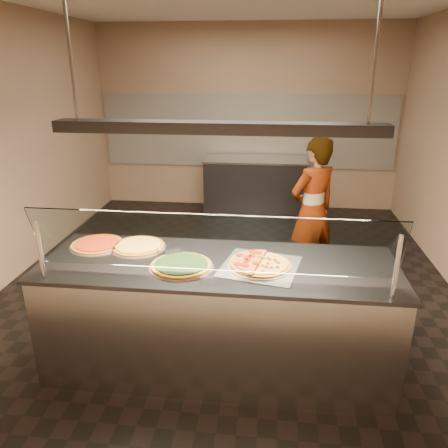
# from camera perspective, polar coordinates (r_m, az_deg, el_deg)

# --- Properties ---
(ground) EXTENTS (5.00, 6.00, 0.02)m
(ground) POSITION_cam_1_polar(r_m,az_deg,el_deg) (5.05, 0.61, -7.83)
(ground) COLOR black
(ground) RESTS_ON ground
(wall_back) EXTENTS (5.00, 0.02, 3.00)m
(wall_back) POSITION_cam_1_polar(r_m,az_deg,el_deg) (7.51, 3.12, 13.55)
(wall_back) COLOR #9C7D64
(wall_back) RESTS_ON ground
(wall_front) EXTENTS (5.00, 0.02, 3.00)m
(wall_front) POSITION_cam_1_polar(r_m,az_deg,el_deg) (1.73, -9.86, -10.03)
(wall_front) COLOR #9C7D64
(wall_front) RESTS_ON ground
(wall_left) EXTENTS (0.02, 6.00, 3.00)m
(wall_left) POSITION_cam_1_polar(r_m,az_deg,el_deg) (5.41, -27.18, 8.81)
(wall_left) COLOR #9C7D64
(wall_left) RESTS_ON ground
(tile_band) EXTENTS (4.90, 0.02, 1.20)m
(tile_band) POSITION_cam_1_polar(r_m,az_deg,el_deg) (7.51, 3.08, 12.01)
(tile_band) COLOR silver
(tile_band) RESTS_ON wall_back
(serving_counter) EXTENTS (2.73, 0.94, 0.93)m
(serving_counter) POSITION_cam_1_polar(r_m,az_deg,el_deg) (3.58, -0.73, -11.80)
(serving_counter) COLOR #B7B7BC
(serving_counter) RESTS_ON ground
(sneeze_guard) EXTENTS (2.49, 0.18, 0.54)m
(sneeze_guard) POSITION_cam_1_polar(r_m,az_deg,el_deg) (2.93, -1.64, -2.65)
(sneeze_guard) COLOR #B7B7BC
(sneeze_guard) RESTS_ON serving_counter
(perforated_tray) EXTENTS (0.65, 0.65, 0.01)m
(perforated_tray) POSITION_cam_1_polar(r_m,az_deg,el_deg) (3.30, 4.70, -5.46)
(perforated_tray) COLOR silver
(perforated_tray) RESTS_ON serving_counter
(half_pizza_pepperoni) EXTENTS (0.32, 0.49, 0.05)m
(half_pizza_pepperoni) POSITION_cam_1_polar(r_m,az_deg,el_deg) (3.29, 2.80, -4.94)
(half_pizza_pepperoni) COLOR brown
(half_pizza_pepperoni) RESTS_ON perforated_tray
(half_pizza_sausage) EXTENTS (0.32, 0.49, 0.04)m
(half_pizza_sausage) POSITION_cam_1_polar(r_m,az_deg,el_deg) (3.29, 6.61, -5.22)
(half_pizza_sausage) COLOR brown
(half_pizza_sausage) RESTS_ON perforated_tray
(pizza_spinach) EXTENTS (0.49, 0.49, 0.03)m
(pizza_spinach) POSITION_cam_1_polar(r_m,az_deg,el_deg) (3.29, -5.60, -5.36)
(pizza_spinach) COLOR silver
(pizza_spinach) RESTS_ON serving_counter
(pizza_cheese) EXTENTS (0.46, 0.46, 0.03)m
(pizza_cheese) POSITION_cam_1_polar(r_m,az_deg,el_deg) (3.69, -11.12, -2.81)
(pizza_cheese) COLOR silver
(pizza_cheese) RESTS_ON serving_counter
(pizza_tomato) EXTENTS (0.45, 0.45, 0.03)m
(pizza_tomato) POSITION_cam_1_polar(r_m,az_deg,el_deg) (3.81, -16.19, -2.50)
(pizza_tomato) COLOR silver
(pizza_tomato) RESTS_ON serving_counter
(pizza_spatula) EXTENTS (0.26, 0.20, 0.02)m
(pizza_spatula) POSITION_cam_1_polar(r_m,az_deg,el_deg) (3.56, -7.78, -3.23)
(pizza_spatula) COLOR #B7B7BC
(pizza_spatula) RESTS_ON pizza_spinach
(prep_table) EXTENTS (1.65, 0.74, 0.93)m
(prep_table) POSITION_cam_1_polar(r_m,az_deg,el_deg) (7.24, 4.06, 4.95)
(prep_table) COLOR #303034
(prep_table) RESTS_ON ground
(worker) EXTENTS (0.72, 0.68, 1.65)m
(worker) POSITION_cam_1_polar(r_m,az_deg,el_deg) (4.97, 11.48, 1.73)
(worker) COLOR #332C3A
(worker) RESTS_ON ground
(heat_lamp_housing) EXTENTS (2.30, 0.18, 0.08)m
(heat_lamp_housing) POSITION_cam_1_polar(r_m,az_deg,el_deg) (3.06, -0.85, 12.47)
(heat_lamp_housing) COLOR #303034
(heat_lamp_housing) RESTS_ON ceiling
(lamp_rod_left) EXTENTS (0.02, 0.02, 1.01)m
(lamp_rod_left) POSITION_cam_1_polar(r_m,az_deg,el_deg) (3.32, -19.62, 21.42)
(lamp_rod_left) COLOR #B7B7BC
(lamp_rod_left) RESTS_ON ceiling
(lamp_rod_right) EXTENTS (0.02, 0.02, 1.01)m
(lamp_rod_right) POSITION_cam_1_polar(r_m,az_deg,el_deg) (3.08, 19.39, 21.64)
(lamp_rod_right) COLOR #B7B7BC
(lamp_rod_right) RESTS_ON ceiling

